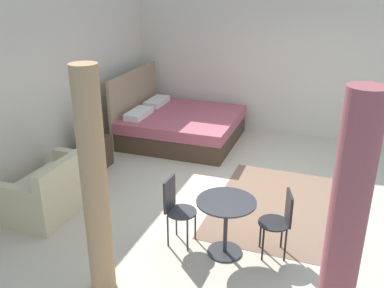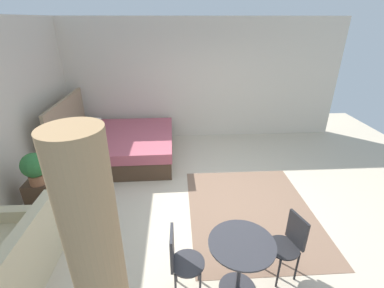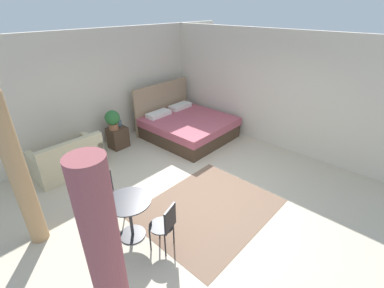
% 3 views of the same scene
% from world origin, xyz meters
% --- Properties ---
extents(ground_plane, '(8.83, 9.72, 0.02)m').
position_xyz_m(ground_plane, '(0.00, 0.00, -0.01)').
color(ground_plane, beige).
extents(wall_right, '(0.12, 6.72, 2.88)m').
position_xyz_m(wall_right, '(2.92, 0.00, 1.44)').
color(wall_right, beige).
rests_on(wall_right, ground).
extents(area_rug, '(2.42, 1.96, 0.01)m').
position_xyz_m(area_rug, '(-0.29, -0.47, 0.00)').
color(area_rug, '#7F604C').
rests_on(area_rug, ground).
extents(bed, '(2.05, 2.19, 1.36)m').
position_xyz_m(bed, '(1.68, 1.95, 0.32)').
color(bed, '#473323').
rests_on(bed, ground).
extents(couch, '(1.40, 0.83, 0.85)m').
position_xyz_m(couch, '(-1.43, 2.62, 0.30)').
color(couch, beige).
rests_on(couch, ground).
extents(nightstand, '(0.45, 0.40, 0.55)m').
position_xyz_m(nightstand, '(-0.01, 2.83, 0.27)').
color(nightstand, '#473323').
rests_on(nightstand, ground).
extents(potted_plant, '(0.37, 0.37, 0.50)m').
position_xyz_m(potted_plant, '(-0.11, 2.80, 0.83)').
color(potted_plant, '#935B3D').
rests_on(potted_plant, nightstand).
extents(vase, '(0.12, 0.12, 0.15)m').
position_xyz_m(vase, '(0.11, 2.88, 0.62)').
color(vase, slate).
rests_on(vase, nightstand).
extents(balcony_table, '(0.70, 0.70, 0.71)m').
position_xyz_m(balcony_table, '(-1.62, 0.04, 0.50)').
color(balcony_table, '#2D2D33').
rests_on(balcony_table, ground).
extents(cafe_chair_near_window, '(0.38, 0.38, 0.87)m').
position_xyz_m(cafe_chair_near_window, '(-1.61, 0.68, 0.52)').
color(cafe_chair_near_window, '#2D2D33').
rests_on(cafe_chair_near_window, ground).
extents(cafe_chair_near_couch, '(0.47, 0.47, 0.83)m').
position_xyz_m(cafe_chair_near_couch, '(-1.43, -0.57, 0.50)').
color(cafe_chair_near_couch, black).
rests_on(cafe_chair_near_couch, ground).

